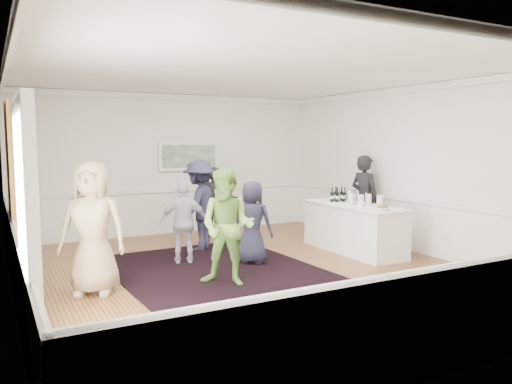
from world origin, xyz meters
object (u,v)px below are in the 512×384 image
guest_tan (92,228)px  bartender (365,199)px  serving_table (354,228)px  guest_green (227,227)px  guest_navy (252,222)px  nut_bowl (382,208)px  ice_bucket (351,197)px  guest_lilac (184,222)px  guest_dark_b (214,205)px  guest_dark_a (200,205)px

guest_tan → bartender: bearing=35.3°
serving_table → guest_green: size_ratio=1.30×
guest_navy → nut_bowl: 2.32m
ice_bucket → guest_lilac: bearing=172.5°
bartender → ice_bucket: size_ratio=7.11×
guest_green → nut_bowl: guest_green is taller
serving_table → guest_tan: size_ratio=1.21×
guest_dark_b → guest_navy: size_ratio=1.10×
guest_dark_b → nut_bowl: size_ratio=6.04×
serving_table → guest_navy: size_ratio=1.57×
guest_green → ice_bucket: 3.38m
guest_green → guest_dark_a: size_ratio=0.98×
guest_green → nut_bowl: 3.02m
serving_table → guest_green: guest_green is taller
guest_dark_a → guest_navy: guest_dark_a is taller
guest_tan → guest_dark_a: guest_tan is taller
guest_tan → guest_dark_b: bearing=66.4°
ice_bucket → guest_tan: bearing=-173.1°
bartender → guest_lilac: 3.97m
guest_green → guest_navy: size_ratio=1.20×
guest_lilac → guest_dark_a: bearing=-108.2°
serving_table → nut_bowl: nut_bowl is taller
serving_table → guest_tan: guest_tan is taller
guest_dark_b → guest_dark_a: bearing=60.3°
serving_table → guest_tan: (-4.94, -0.37, 0.48)m
guest_navy → ice_bucket: guest_navy is taller
guest_tan → guest_lilac: 2.03m
guest_dark_b → ice_bucket: guest_dark_b is taller
serving_table → nut_bowl: (-0.07, -0.86, 0.50)m
serving_table → guest_dark_b: guest_dark_b is taller
guest_green → guest_navy: guest_green is taller
guest_green → nut_bowl: size_ratio=6.60×
serving_table → bartender: (0.75, 0.58, 0.46)m
serving_table → guest_dark_b: size_ratio=1.42×
bartender → guest_dark_a: bearing=62.2°
serving_table → guest_lilac: bearing=168.1°
guest_dark_a → ice_bucket: (2.67, -1.33, 0.15)m
bartender → guest_tan: bearing=88.3°
serving_table → guest_navy: bearing=176.6°
guest_dark_a → guest_dark_b: size_ratio=1.11×
guest_dark_a → guest_dark_b: 0.77m
serving_table → nut_bowl: size_ratio=8.59×
guest_dark_a → guest_tan: bearing=-2.8°
nut_bowl → serving_table: bearing=85.4°
serving_table → guest_navy: guest_navy is taller
guest_lilac → nut_bowl: guest_lilac is taller
bartender → guest_dark_a: bartender is taller
guest_dark_a → guest_dark_b: (0.54, 0.55, -0.09)m
serving_table → guest_dark_b: bearing=133.7°
guest_lilac → guest_dark_b: size_ratio=0.91×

